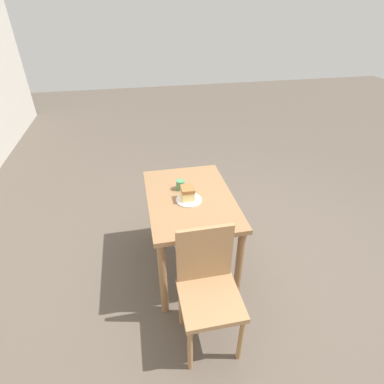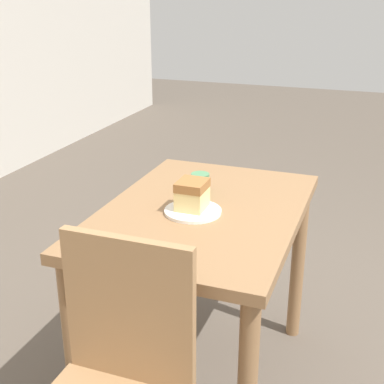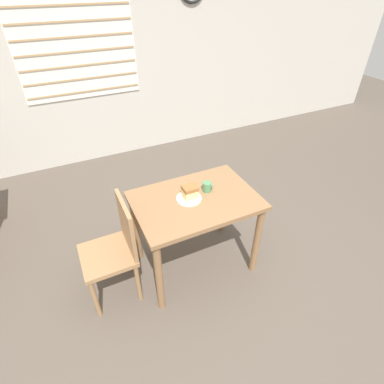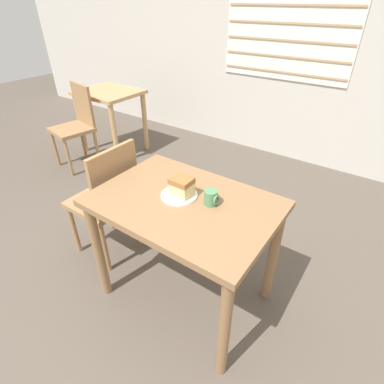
% 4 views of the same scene
% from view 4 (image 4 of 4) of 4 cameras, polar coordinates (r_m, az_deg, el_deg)
% --- Properties ---
extents(ground_plane, '(14.00, 14.00, 0.00)m').
position_cam_4_polar(ground_plane, '(1.99, -13.36, -28.20)').
color(ground_plane, brown).
extents(wall_back, '(10.00, 0.10, 2.80)m').
position_cam_4_polar(wall_back, '(3.65, 24.05, 25.89)').
color(wall_back, beige).
rests_on(wall_back, ground_plane).
extents(dining_table_near, '(1.01, 0.70, 0.78)m').
position_cam_4_polar(dining_table_near, '(1.72, -1.44, -5.10)').
color(dining_table_near, olive).
rests_on(dining_table_near, ground_plane).
extents(dining_table_far, '(0.72, 0.62, 0.77)m').
position_cam_4_polar(dining_table_far, '(3.96, -15.32, 15.83)').
color(dining_table_far, tan).
rests_on(dining_table_far, ground_plane).
extents(chair_near_window, '(0.41, 0.41, 0.92)m').
position_cam_4_polar(chair_near_window, '(2.22, -15.80, -1.17)').
color(chair_near_window, '#9E754C').
rests_on(chair_near_window, ground_plane).
extents(chair_far_corner, '(0.48, 0.48, 0.92)m').
position_cam_4_polar(chair_far_corner, '(3.72, -21.14, 12.07)').
color(chair_far_corner, '#9E754C').
rests_on(chair_far_corner, ground_plane).
extents(plate, '(0.21, 0.21, 0.01)m').
position_cam_4_polar(plate, '(1.68, -2.46, -0.60)').
color(plate, white).
rests_on(plate, dining_table_near).
extents(cake_slice, '(0.12, 0.10, 0.10)m').
position_cam_4_polar(cake_slice, '(1.64, -1.98, 1.06)').
color(cake_slice, '#E0C67F').
rests_on(cake_slice, plate).
extents(coffee_mug, '(0.08, 0.07, 0.08)m').
position_cam_4_polar(coffee_mug, '(1.59, 3.68, -1.09)').
color(coffee_mug, '#4C8456').
rests_on(coffee_mug, dining_table_near).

